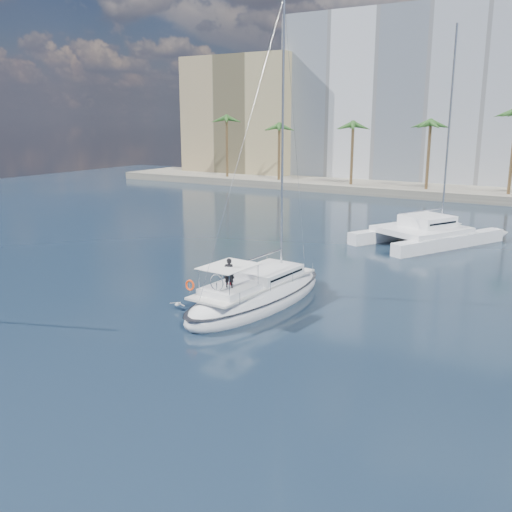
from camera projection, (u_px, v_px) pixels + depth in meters
The scene contains 9 objects.
ground at pixel (238, 322), 31.77m from camera, with size 160.00×160.00×0.00m, color black.
quay at pixel (467, 192), 82.37m from camera, with size 120.00×14.00×1.20m, color gray.
building_modern at pixel (414, 100), 95.22m from camera, with size 42.00×16.00×28.00m, color white.
building_tan_left at pixel (249, 118), 107.68m from camera, with size 22.00×14.00×22.00m, color tan.
palm_left at pixel (252, 123), 93.84m from camera, with size 3.60×3.60×12.30m.
palm_centre at pixel (467, 124), 76.76m from camera, with size 3.60×3.60×12.30m.
main_sloop at pixel (257, 295), 34.74m from camera, with size 4.97×12.97×18.85m.
catamaran at pixel (425, 230), 51.65m from camera, with size 11.78×14.64×18.96m.
seagull at pixel (178, 304), 33.83m from camera, with size 1.11×0.47×0.20m.
Camera 1 is at (16.36, -25.18, 11.08)m, focal length 40.00 mm.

